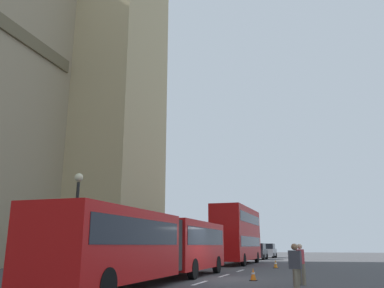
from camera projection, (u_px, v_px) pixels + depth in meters
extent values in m
plane|color=#424244|center=(213.00, 279.00, 19.55)|extent=(160.00, 160.00, 0.00)
cube|color=silver|center=(200.00, 283.00, 17.50)|extent=(2.20, 0.16, 0.01)
cube|color=silver|center=(224.00, 276.00, 21.74)|extent=(2.20, 0.16, 0.01)
cube|color=silver|center=(240.00, 271.00, 25.98)|extent=(2.20, 0.16, 0.01)
cube|color=tan|center=(110.00, 34.00, 44.82)|extent=(10.21, 10.21, 49.98)
cube|color=red|center=(186.00, 245.00, 22.16)|extent=(7.58, 2.50, 2.50)
cube|color=#1E232D|center=(186.00, 237.00, 22.27)|extent=(6.97, 2.54, 0.90)
cube|color=red|center=(111.00, 245.00, 14.35)|extent=(7.58, 2.50, 2.50)
cube|color=#1E232D|center=(112.00, 232.00, 14.46)|extent=(6.97, 2.54, 0.90)
cylinder|color=#2D2D2D|center=(157.00, 245.00, 18.25)|extent=(2.38, 2.38, 2.25)
cylinder|color=black|center=(217.00, 265.00, 23.77)|extent=(1.00, 0.30, 1.00)
cylinder|color=black|center=(193.00, 269.00, 19.44)|extent=(1.00, 0.30, 1.00)
cylinder|color=black|center=(105.00, 285.00, 11.63)|extent=(1.00, 0.30, 1.00)
cube|color=#B20F0F|center=(238.00, 246.00, 35.37)|extent=(10.74, 2.50, 2.40)
cube|color=#1E232D|center=(238.00, 242.00, 35.45)|extent=(9.67, 2.54, 0.84)
cube|color=#B20F0F|center=(237.00, 220.00, 35.93)|extent=(10.52, 2.50, 2.10)
cube|color=#1E232D|center=(237.00, 219.00, 35.95)|extent=(9.67, 2.54, 0.84)
cylinder|color=black|center=(257.00, 257.00, 37.92)|extent=(1.00, 0.30, 1.00)
cylinder|color=black|center=(243.00, 260.00, 31.59)|extent=(1.00, 0.30, 1.00)
cube|color=black|center=(258.00, 253.00, 46.45)|extent=(4.40, 1.80, 0.90)
cube|color=black|center=(257.00, 246.00, 46.46)|extent=(2.46, 1.66, 0.70)
cylinder|color=black|center=(266.00, 256.00, 47.40)|extent=(0.64, 0.30, 0.64)
cylinder|color=black|center=(263.00, 257.00, 44.81)|extent=(0.64, 0.30, 0.64)
cube|color=gray|center=(268.00, 252.00, 53.06)|extent=(4.40, 1.80, 0.90)
cube|color=black|center=(268.00, 246.00, 53.08)|extent=(2.46, 1.66, 0.70)
cylinder|color=black|center=(276.00, 255.00, 54.02)|extent=(0.64, 0.30, 0.64)
cylinder|color=black|center=(273.00, 256.00, 51.43)|extent=(0.64, 0.30, 0.64)
cube|color=black|center=(253.00, 280.00, 18.69)|extent=(0.36, 0.36, 0.03)
cone|color=orange|center=(253.00, 274.00, 18.76)|extent=(0.28, 0.28, 0.55)
cylinder|color=white|center=(253.00, 273.00, 18.77)|extent=(0.17, 0.17, 0.08)
cube|color=black|center=(276.00, 268.00, 29.03)|extent=(0.36, 0.36, 0.03)
cone|color=orange|center=(276.00, 264.00, 29.11)|extent=(0.28, 0.28, 0.55)
cylinder|color=white|center=(276.00, 263.00, 29.11)|extent=(0.17, 0.17, 0.08)
cylinder|color=black|center=(72.00, 276.00, 19.27)|extent=(0.32, 0.32, 0.30)
cylinder|color=black|center=(75.00, 230.00, 19.84)|extent=(0.16, 0.16, 4.80)
sphere|color=beige|center=(79.00, 178.00, 20.50)|extent=(0.44, 0.44, 0.44)
cylinder|color=#726651|center=(297.00, 282.00, 13.24)|extent=(0.16, 0.16, 0.86)
cylinder|color=#726651|center=(296.00, 283.00, 13.07)|extent=(0.16, 0.16, 0.86)
cube|color=#3F3F47|center=(295.00, 260.00, 13.34)|extent=(0.31, 0.44, 0.60)
sphere|color=#936B4C|center=(294.00, 247.00, 13.44)|extent=(0.22, 0.22, 0.22)
cylinder|color=#726651|center=(299.00, 274.00, 16.79)|extent=(0.16, 0.16, 0.86)
cylinder|color=#726651|center=(304.00, 274.00, 16.69)|extent=(0.16, 0.16, 0.86)
cube|color=#BF383F|center=(300.00, 257.00, 16.92)|extent=(0.44, 0.33, 0.60)
sphere|color=beige|center=(300.00, 246.00, 17.03)|extent=(0.22, 0.22, 0.22)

